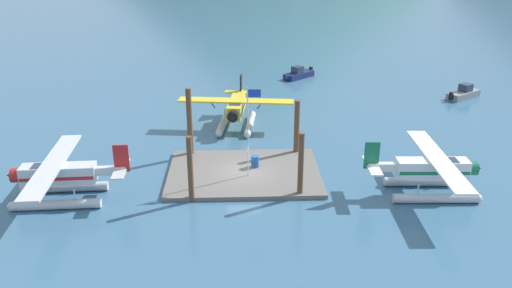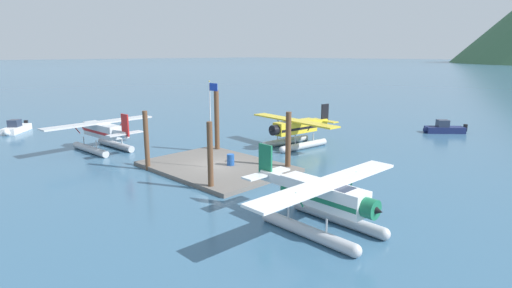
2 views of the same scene
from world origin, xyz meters
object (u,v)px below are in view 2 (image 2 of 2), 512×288
Objects in this scene: seaplane_yellow_bow_centre at (295,131)px; seaplane_silver_port_aft at (102,134)px; flagpole at (211,115)px; boat_white_open_sw at (16,128)px; seaplane_white_stbd_aft at (323,201)px; fuel_drum at (231,160)px; boat_navy_open_north at (444,129)px.

seaplane_yellow_bow_centre and seaplane_silver_port_aft have the same top height.
flagpole is 1.61× the size of boat_white_open_sw.
boat_white_open_sw is at bearing -168.62° from flagpole.
seaplane_yellow_bow_centre is 1.00× the size of seaplane_silver_port_aft.
seaplane_yellow_bow_centre is 2.54× the size of boat_white_open_sw.
flagpole is 0.63× the size of seaplane_yellow_bow_centre.
flagpole is at bearing 11.38° from boat_white_open_sw.
seaplane_white_stbd_aft is at bearing -46.59° from seaplane_yellow_bow_centre.
seaplane_white_stbd_aft reaches higher than fuel_drum.
fuel_drum is 0.08× the size of seaplane_yellow_bow_centre.
fuel_drum is 0.21× the size of boat_navy_open_north.
boat_navy_open_north and boat_white_open_sw have the same top height.
boat_navy_open_north is 48.99m from boat_white_open_sw.
boat_navy_open_north is at bearing 76.80° from fuel_drum.
seaplane_silver_port_aft is 15.99m from boat_white_open_sw.
fuel_drum is at bearing 160.01° from seaplane_white_stbd_aft.
boat_navy_open_north is (19.45, 31.17, -1.09)m from seaplane_silver_port_aft.
seaplane_yellow_bow_centre is at bearing -113.89° from boat_navy_open_north.
flagpole is at bearing -106.56° from fuel_drum.
seaplane_yellow_bow_centre is 32.20m from boat_white_open_sw.
seaplane_silver_port_aft is at bearing -130.40° from seaplane_yellow_bow_centre.
seaplane_white_stbd_aft is at bearing -12.91° from flagpole.
seaplane_white_stbd_aft is at bearing -80.04° from boat_navy_open_north.
boat_navy_open_north is at bearing 58.03° from seaplane_silver_port_aft.
flagpole is 1.61× the size of boat_navy_open_north.
boat_navy_open_north is (-5.49, 31.26, -1.09)m from seaplane_white_stbd_aft.
flagpole is at bearing 167.09° from seaplane_white_stbd_aft.
flagpole reaches higher than seaplane_white_stbd_aft.
seaplane_silver_port_aft reaches higher than fuel_drum.
fuel_drum is 0.21× the size of boat_white_open_sw.
seaplane_white_stbd_aft is 2.54× the size of boat_navy_open_north.
boat_white_open_sw is at bearing -135.80° from boat_navy_open_north.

